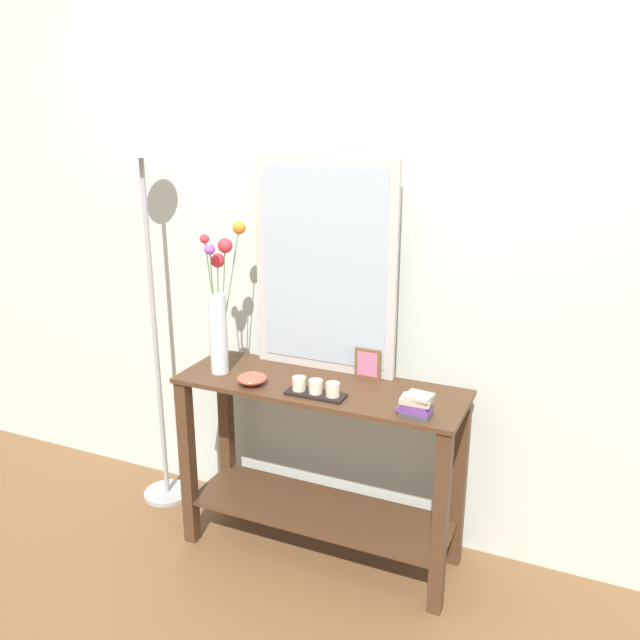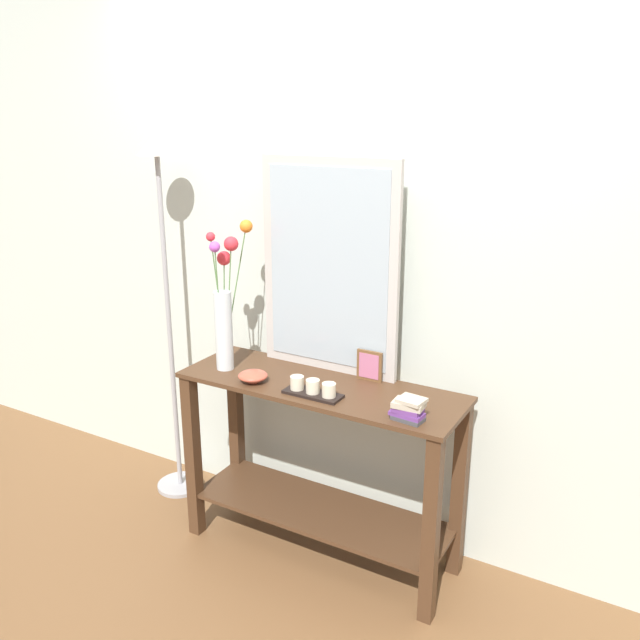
% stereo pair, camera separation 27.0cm
% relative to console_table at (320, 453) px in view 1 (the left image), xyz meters
% --- Properties ---
extents(ground_plane, '(7.00, 6.00, 0.02)m').
position_rel_console_table_xyz_m(ground_plane, '(0.00, 0.00, -0.50)').
color(ground_plane, brown).
extents(wall_back, '(6.40, 0.08, 2.70)m').
position_rel_console_table_xyz_m(wall_back, '(0.00, 0.32, 0.86)').
color(wall_back, beige).
rests_on(wall_back, ground).
extents(console_table, '(1.23, 0.41, 0.82)m').
position_rel_console_table_xyz_m(console_table, '(0.00, 0.00, 0.00)').
color(console_table, '#472D1C').
rests_on(console_table, ground).
extents(mirror_leaning, '(0.64, 0.03, 0.92)m').
position_rel_console_table_xyz_m(mirror_leaning, '(-0.06, 0.17, 0.78)').
color(mirror_leaning, '#B7B2AD').
rests_on(mirror_leaning, console_table).
extents(tall_vase_left, '(0.13, 0.21, 0.65)m').
position_rel_console_table_xyz_m(tall_vase_left, '(-0.45, -0.04, 0.61)').
color(tall_vase_left, silver).
rests_on(tall_vase_left, console_table).
extents(candle_tray, '(0.24, 0.09, 0.07)m').
position_rel_console_table_xyz_m(candle_tray, '(0.03, -0.11, 0.35)').
color(candle_tray, black).
rests_on(candle_tray, console_table).
extents(picture_frame_small, '(0.11, 0.01, 0.13)m').
position_rel_console_table_xyz_m(picture_frame_small, '(0.16, 0.14, 0.39)').
color(picture_frame_small, brown).
rests_on(picture_frame_small, console_table).
extents(decorative_bowl, '(0.13, 0.13, 0.05)m').
position_rel_console_table_xyz_m(decorative_bowl, '(-0.26, -0.12, 0.35)').
color(decorative_bowl, '#B24C38').
rests_on(decorative_bowl, console_table).
extents(book_stack, '(0.13, 0.09, 0.09)m').
position_rel_console_table_xyz_m(book_stack, '(0.45, -0.13, 0.37)').
color(book_stack, '#424247').
rests_on(book_stack, console_table).
extents(floor_lamp, '(0.24, 0.24, 1.82)m').
position_rel_console_table_xyz_m(floor_lamp, '(-0.91, 0.10, 0.73)').
color(floor_lamp, '#9E9EA3').
rests_on(floor_lamp, ground).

